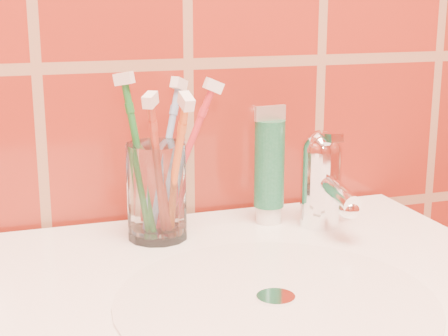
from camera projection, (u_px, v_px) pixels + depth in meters
name	position (u px, v px, depth m)	size (l,w,h in m)	color
glass_tumbler	(157.00, 191.00, 0.79)	(0.07, 0.07, 0.11)	white
toothpaste_tube	(269.00, 169.00, 0.84)	(0.04, 0.04, 0.15)	white
faucet	(322.00, 176.00, 0.82)	(0.05, 0.11, 0.12)	white
toothbrush_0	(175.00, 171.00, 0.75)	(0.03, 0.09, 0.18)	#D26225
toothbrush_1	(158.00, 170.00, 0.76)	(0.04, 0.06, 0.18)	#A73823
toothbrush_2	(140.00, 159.00, 0.77)	(0.05, 0.04, 0.20)	#1E712D
toothbrush_3	(184.00, 159.00, 0.80)	(0.10, 0.03, 0.19)	#BB2832
toothbrush_4	(165.00, 157.00, 0.81)	(0.07, 0.06, 0.19)	#759DD1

